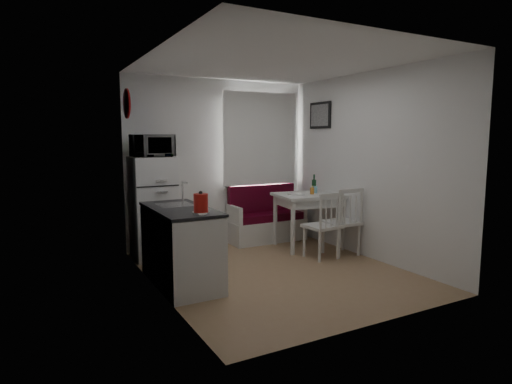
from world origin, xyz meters
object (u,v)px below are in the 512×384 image
at_px(kitchen_counter, 181,245).
at_px(wine_bottle, 314,183).
at_px(bench, 266,222).
at_px(microwave, 152,146).
at_px(chair_right, 346,214).
at_px(dining_table, 313,200).
at_px(fridge, 153,208).
at_px(kettle, 201,203).
at_px(chair_left, 326,218).

bearing_deg(kitchen_counter, wine_bottle, 17.42).
bearing_deg(wine_bottle, bench, 132.02).
xyz_separation_m(kitchen_counter, microwave, (0.02, 1.19, 1.13)).
relative_size(chair_right, wine_bottle, 1.84).
bearing_deg(dining_table, kitchen_counter, -156.31).
bearing_deg(chair_right, kitchen_counter, -178.86).
height_order(fridge, kettle, fridge).
bearing_deg(microwave, wine_bottle, -9.93).
distance_m(chair_right, microwave, 2.88).
relative_size(chair_right, microwave, 0.95).
bearing_deg(kettle, kitchen_counter, 95.28).
bearing_deg(chair_left, kitchen_counter, 176.50).
bearing_deg(dining_table, microwave, 175.17).
bearing_deg(chair_left, kettle, -168.90).
xyz_separation_m(dining_table, kettle, (-2.31, -1.20, 0.28)).
relative_size(chair_right, kettle, 2.21).
relative_size(microwave, wine_bottle, 1.93).
xyz_separation_m(dining_table, fridge, (-2.34, 0.58, -0.03)).
bearing_deg(fridge, microwave, -90.00).
bearing_deg(wine_bottle, kitchen_counter, -162.58).
xyz_separation_m(chair_right, wine_bottle, (0.00, 0.77, 0.37)).
distance_m(fridge, kettle, 1.81).
height_order(microwave, kettle, microwave).
bearing_deg(fridge, bench, 3.30).
xyz_separation_m(bench, fridge, (-1.90, -0.11, 0.41)).
distance_m(dining_table, wine_bottle, 0.27).
relative_size(kitchen_counter, fridge, 0.92).
relative_size(bench, chair_left, 2.52).
distance_m(kitchen_counter, chair_left, 2.11).
height_order(chair_left, fridge, fridge).
relative_size(microwave, kettle, 2.32).
xyz_separation_m(fridge, microwave, (0.00, -0.05, 0.87)).
xyz_separation_m(dining_table, microwave, (-2.34, 0.53, 0.84)).
bearing_deg(chair_right, microwave, 154.98).
height_order(kitchen_counter, fridge, fridge).
bearing_deg(microwave, kettle, -89.01).
bearing_deg(chair_right, wine_bottle, 91.20).
bearing_deg(kitchen_counter, bench, 35.16).
bearing_deg(chair_left, bench, 94.23).
xyz_separation_m(kettle, wine_bottle, (2.40, 1.30, -0.04)).
xyz_separation_m(kitchen_counter, kettle, (0.05, -0.54, 0.56)).
xyz_separation_m(kitchen_counter, fridge, (0.02, 1.24, 0.26)).
height_order(kettle, wine_bottle, kettle).
relative_size(dining_table, kettle, 5.05).
height_order(chair_right, kettle, kettle).
distance_m(bench, chair_left, 1.39).
xyz_separation_m(bench, kettle, (-1.87, -1.89, 0.72)).
bearing_deg(bench, dining_table, -57.63).
distance_m(kitchen_counter, fridge, 1.27).
bearing_deg(dining_table, bench, 130.22).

